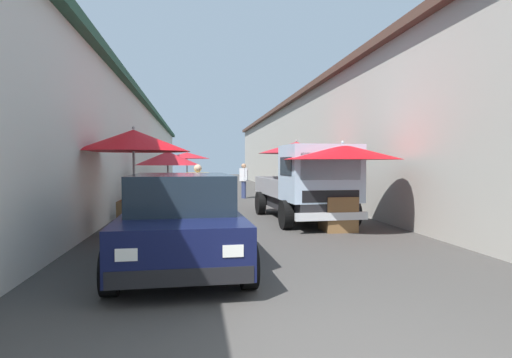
{
  "coord_description": "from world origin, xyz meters",
  "views": [
    {
      "loc": [
        -2.85,
        1.36,
        1.63
      ],
      "look_at": [
        10.72,
        -0.59,
        1.11
      ],
      "focal_mm": 29.3,
      "sensor_mm": 36.0,
      "label": 1
    }
  ],
  "objects": [
    {
      "name": "ground",
      "position": [
        13.5,
        0.0,
        0.0
      ],
      "size": [
        90.0,
        90.0,
        0.0
      ],
      "primitive_type": "plane",
      "color": "#3D3A38"
    },
    {
      "name": "building_left_whitewash",
      "position": [
        15.75,
        7.22,
        2.27
      ],
      "size": [
        49.8,
        7.5,
        4.53
      ],
      "color": "beige",
      "rests_on": "ground"
    },
    {
      "name": "building_right_concrete",
      "position": [
        15.75,
        -7.22,
        2.55
      ],
      "size": [
        49.8,
        7.5,
        5.09
      ],
      "color": "#A39E93",
      "rests_on": "ground"
    },
    {
      "name": "fruit_stall_near_left",
      "position": [
        11.16,
        -2.08,
        1.96
      ],
      "size": [
        2.61,
        2.61,
        2.44
      ],
      "color": "#9E9EA3",
      "rests_on": "ground"
    },
    {
      "name": "fruit_stall_mid_lane",
      "position": [
        12.0,
        2.36,
        1.56
      ],
      "size": [
        2.26,
        2.26,
        2.11
      ],
      "color": "#9E9EA3",
      "rests_on": "ground"
    },
    {
      "name": "fruit_stall_far_left",
      "position": [
        17.81,
        1.74,
        1.65
      ],
      "size": [
        2.23,
        2.23,
        2.24
      ],
      "color": "#9E9EA3",
      "rests_on": "ground"
    },
    {
      "name": "fruit_stall_far_right",
      "position": [
        7.01,
        2.77,
        1.96
      ],
      "size": [
        2.58,
        2.58,
        2.47
      ],
      "color": "#9E9EA3",
      "rests_on": "ground"
    },
    {
      "name": "fruit_stall_near_right",
      "position": [
        6.68,
        -2.07,
        1.68
      ],
      "size": [
        2.8,
        2.8,
        2.16
      ],
      "color": "#9E9EA3",
      "rests_on": "ground"
    },
    {
      "name": "hatchback_car",
      "position": [
        3.81,
        1.59,
        0.74
      ],
      "size": [
        3.96,
        2.02,
        1.45
      ],
      "color": "#0F1438",
      "rests_on": "ground"
    },
    {
      "name": "delivery_truck",
      "position": [
        7.9,
        -1.66,
        1.04
      ],
      "size": [
        5.0,
        2.16,
        2.08
      ],
      "color": "black",
      "rests_on": "ground"
    },
    {
      "name": "vendor_by_crates",
      "position": [
        16.36,
        -0.83,
        0.93
      ],
      "size": [
        0.61,
        0.35,
        1.62
      ],
      "color": "navy",
      "rests_on": "ground"
    },
    {
      "name": "vendor_in_shade",
      "position": [
        8.58,
        1.31,
        0.92
      ],
      "size": [
        0.22,
        0.64,
        1.6
      ],
      "color": "navy",
      "rests_on": "ground"
    },
    {
      "name": "parked_scooter",
      "position": [
        9.84,
        3.21,
        0.45
      ],
      "size": [
        1.69,
        0.39,
        1.14
      ],
      "color": "black",
      "rests_on": "ground"
    }
  ]
}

